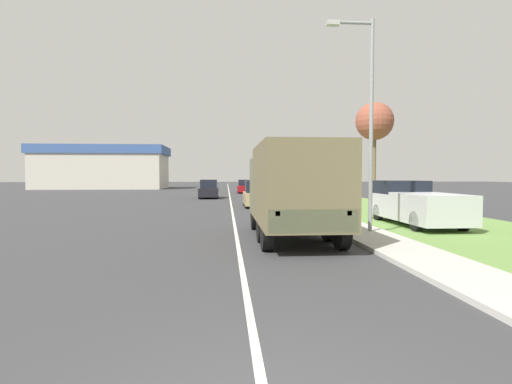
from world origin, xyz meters
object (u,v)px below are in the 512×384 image
at_px(military_truck, 292,187).
at_px(car_nearest_ahead, 257,195).
at_px(car_second_ahead, 209,190).
at_px(car_third_ahead, 245,187).
at_px(pickup_truck, 414,203).
at_px(lamp_post, 366,107).

xyz_separation_m(military_truck, car_nearest_ahead, (-0.10, 13.55, -0.94)).
relative_size(car_second_ahead, car_third_ahead, 0.85).
bearing_deg(car_third_ahead, pickup_truck, -79.78).
relative_size(car_third_ahead, pickup_truck, 0.84).
bearing_deg(car_nearest_ahead, lamp_post, -77.64).
bearing_deg(pickup_truck, car_second_ahead, 114.89).
distance_m(car_second_ahead, pickup_truck, 22.78).
bearing_deg(car_third_ahead, car_second_ahead, -109.61).
bearing_deg(car_second_ahead, lamp_post, -74.38).
xyz_separation_m(military_truck, pickup_truck, (5.79, 3.34, -0.81)).
xyz_separation_m(car_nearest_ahead, car_second_ahead, (-3.70, 10.45, -0.01)).
xyz_separation_m(military_truck, car_third_ahead, (0.09, 34.92, -1.00)).
bearing_deg(lamp_post, car_third_ahead, 94.38).
height_order(car_nearest_ahead, lamp_post, lamp_post).
xyz_separation_m(car_second_ahead, car_third_ahead, (3.89, 10.92, -0.04)).
distance_m(car_second_ahead, car_third_ahead, 11.60).
xyz_separation_m(pickup_truck, lamp_post, (-3.08, -2.63, 3.60)).
bearing_deg(car_nearest_ahead, military_truck, -89.58).
distance_m(military_truck, car_third_ahead, 34.94).
bearing_deg(car_third_ahead, car_nearest_ahead, -90.52).
height_order(pickup_truck, lamp_post, lamp_post).
height_order(military_truck, car_second_ahead, military_truck).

